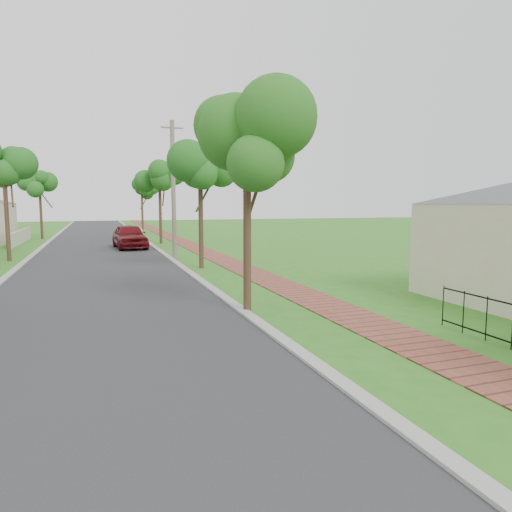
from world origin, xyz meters
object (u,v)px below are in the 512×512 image
parked_car_red (130,236)px  utility_pole (173,190)px  parked_car_white (132,239)px  near_tree (247,150)px

parked_car_red → utility_pole: size_ratio=0.65×
parked_car_red → parked_car_white: parked_car_red is taller
parked_car_white → parked_car_red: bearing=170.9°
parked_car_red → utility_pole: 7.71m
parked_car_white → utility_pole: bearing=-79.1°
parked_car_white → utility_pole: utility_pole is taller
parked_car_white → utility_pole: size_ratio=0.54×
parked_car_red → parked_car_white: bearing=-10.2°
parked_car_red → near_tree: 20.27m
parked_car_white → near_tree: (1.66, -19.85, 3.79)m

